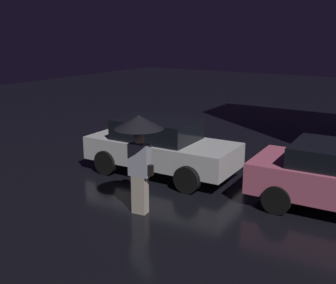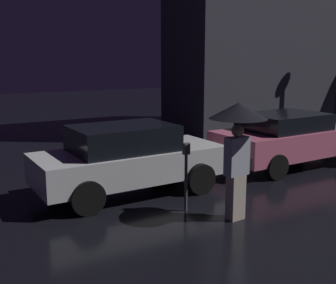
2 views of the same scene
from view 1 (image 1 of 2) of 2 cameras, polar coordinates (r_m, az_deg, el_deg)
parked_car_white at (r=11.45m, az=-1.03°, el=-0.54°), size 4.18×1.90×1.51m
pedestrian_with_umbrella at (r=8.74m, az=-3.94°, el=0.55°), size 1.04×1.04×2.16m
parking_meter at (r=9.92m, az=-3.76°, el=-2.76°), size 0.12×0.10×1.35m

